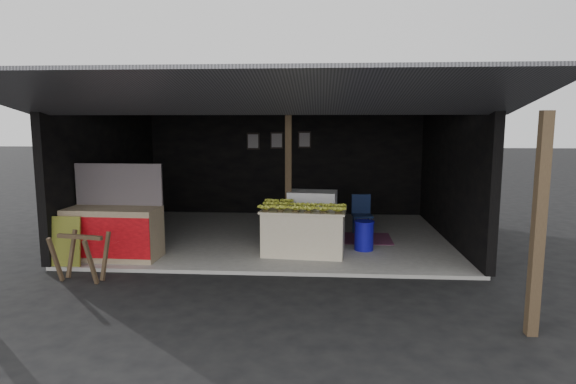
# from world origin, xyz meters

# --- Properties ---
(ground) EXTENTS (80.00, 80.00, 0.00)m
(ground) POSITION_xyz_m (0.00, 0.00, 0.00)
(ground) COLOR black
(ground) RESTS_ON ground
(concrete_slab) EXTENTS (7.00, 5.00, 0.06)m
(concrete_slab) POSITION_xyz_m (0.00, 2.50, 0.03)
(concrete_slab) COLOR gray
(concrete_slab) RESTS_ON ground
(shophouse) EXTENTS (7.40, 7.29, 3.02)m
(shophouse) POSITION_xyz_m (0.00, 2.82, 2.10)
(shophouse) COLOR black
(shophouse) RESTS_ON ground
(banana_table) EXTENTS (1.54, 1.03, 0.81)m
(banana_table) POSITION_xyz_m (0.63, 1.12, 0.47)
(banana_table) COLOR silver
(banana_table) RESTS_ON concrete_slab
(banana_pile) EXTENTS (1.42, 0.93, 0.16)m
(banana_pile) POSITION_xyz_m (0.63, 1.12, 0.95)
(banana_pile) COLOR yellow
(banana_pile) RESTS_ON banana_table
(white_crate) EXTENTS (0.97, 0.71, 1.00)m
(white_crate) POSITION_xyz_m (0.76, 1.94, 0.56)
(white_crate) COLOR white
(white_crate) RESTS_ON concrete_slab
(neighbor_stall) EXTENTS (1.58, 0.75, 1.61)m
(neighbor_stall) POSITION_xyz_m (-2.61, 0.60, 0.54)
(neighbor_stall) COLOR #998466
(neighbor_stall) RESTS_ON concrete_slab
(green_signboard) EXTENTS (0.54, 0.14, 0.81)m
(green_signboard) POSITION_xyz_m (-3.22, 0.11, 0.47)
(green_signboard) COLOR black
(green_signboard) RESTS_ON concrete_slab
(sawhorse) EXTENTS (0.74, 0.73, 0.72)m
(sawhorse) POSITION_xyz_m (-2.65, -0.48, 0.45)
(sawhorse) COLOR #4D3B26
(sawhorse) RESTS_ON ground
(water_barrel) EXTENTS (0.35, 0.35, 0.51)m
(water_barrel) POSITION_xyz_m (1.72, 1.43, 0.31)
(water_barrel) COLOR #0F0D97
(water_barrel) RESTS_ON concrete_slab
(plastic_chair) EXTENTS (0.43, 0.43, 0.83)m
(plastic_chair) POSITION_xyz_m (1.77, 2.68, 0.55)
(plastic_chair) COLOR #0B173C
(plastic_chair) RESTS_ON concrete_slab
(magenta_rug) EXTENTS (1.52, 1.02, 0.01)m
(magenta_rug) POSITION_xyz_m (1.59, 2.31, 0.07)
(magenta_rug) COLOR #651645
(magenta_rug) RESTS_ON concrete_slab
(picture_frames) EXTENTS (1.62, 0.04, 0.46)m
(picture_frames) POSITION_xyz_m (-0.17, 4.89, 1.93)
(picture_frames) COLOR black
(picture_frames) RESTS_ON shophouse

